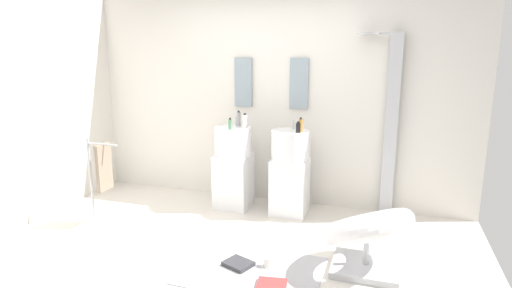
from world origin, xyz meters
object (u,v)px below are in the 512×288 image
(towel_rack, at_px, (102,169))
(magazine_charcoal, at_px, (238,264))
(lounge_chair, at_px, (367,232))
(soap_bottle_amber, at_px, (301,126))
(pedestal_sink_right, at_px, (290,171))
(pedestal_sink_left, at_px, (233,166))
(soap_bottle_green, at_px, (230,124))
(soap_bottle_black, at_px, (298,128))
(magazine_red, at_px, (272,286))
(shower_column, at_px, (390,122))
(coffee_mug, at_px, (268,262))
(soap_bottle_white, at_px, (245,121))
(soap_bottle_grey, at_px, (239,119))

(towel_rack, distance_m, magazine_charcoal, 1.83)
(lounge_chair, relative_size, soap_bottle_amber, 6.70)
(pedestal_sink_right, distance_m, lounge_chair, 1.43)
(pedestal_sink_left, bearing_deg, soap_bottle_green, -80.07)
(soap_bottle_black, height_order, soap_bottle_amber, soap_bottle_amber)
(pedestal_sink_right, bearing_deg, magazine_red, -81.48)
(shower_column, relative_size, coffee_mug, 24.71)
(towel_rack, xyz_separation_m, magazine_red, (2.05, -0.65, -0.60))
(magazine_charcoal, distance_m, soap_bottle_black, 1.64)
(shower_column, distance_m, lounge_chair, 1.58)
(pedestal_sink_left, height_order, coffee_mug, pedestal_sink_left)
(coffee_mug, distance_m, soap_bottle_white, 1.76)
(pedestal_sink_right, xyz_separation_m, shower_column, (1.05, 0.32, 0.57))
(pedestal_sink_left, relative_size, soap_bottle_black, 8.73)
(magazine_red, xyz_separation_m, soap_bottle_black, (-0.14, 1.51, 1.01))
(shower_column, distance_m, towel_rack, 3.16)
(magazine_red, distance_m, coffee_mug, 0.33)
(pedestal_sink_left, xyz_separation_m, soap_bottle_grey, (0.03, 0.11, 0.55))
(pedestal_sink_left, distance_m, pedestal_sink_right, 0.69)
(coffee_mug, relative_size, soap_bottle_grey, 0.46)
(soap_bottle_white, bearing_deg, towel_rack, -143.89)
(soap_bottle_white, bearing_deg, magazine_red, -63.84)
(lounge_chair, distance_m, coffee_mug, 0.89)
(soap_bottle_amber, bearing_deg, lounge_chair, -51.49)
(magazine_charcoal, relative_size, soap_bottle_grey, 1.29)
(soap_bottle_grey, bearing_deg, magazine_charcoal, -70.13)
(shower_column, distance_m, magazine_charcoal, 2.31)
(towel_rack, bearing_deg, coffee_mug, -10.18)
(magazine_red, bearing_deg, soap_bottle_green, 113.07)
(magazine_charcoal, height_order, soap_bottle_black, soap_bottle_black)
(magazine_charcoal, height_order, coffee_mug, coffee_mug)
(soap_bottle_grey, relative_size, soap_bottle_green, 1.35)
(towel_rack, xyz_separation_m, soap_bottle_black, (1.92, 0.86, 0.41))
(pedestal_sink_right, xyz_separation_m, towel_rack, (-1.82, -0.94, 0.12))
(pedestal_sink_left, xyz_separation_m, soap_bottle_white, (0.16, -0.01, 0.55))
(soap_bottle_grey, bearing_deg, pedestal_sink_left, -107.83)
(magazine_red, height_order, soap_bottle_amber, soap_bottle_amber)
(lounge_chair, distance_m, soap_bottle_amber, 1.47)
(soap_bottle_amber, xyz_separation_m, soap_bottle_green, (-0.79, -0.09, -0.01))
(shower_column, bearing_deg, soap_bottle_grey, -172.73)
(coffee_mug, relative_size, soap_bottle_white, 0.48)
(pedestal_sink_right, distance_m, soap_bottle_black, 0.54)
(soap_bottle_black, bearing_deg, magazine_charcoal, -100.42)
(towel_rack, distance_m, soap_bottle_grey, 1.62)
(soap_bottle_grey, distance_m, soap_bottle_white, 0.17)
(pedestal_sink_left, xyz_separation_m, magazine_red, (0.93, -1.60, -0.49))
(towel_rack, height_order, soap_bottle_grey, soap_bottle_grey)
(magazine_red, bearing_deg, magazine_charcoal, 137.84)
(pedestal_sink_right, height_order, soap_bottle_amber, soap_bottle_amber)
(pedestal_sink_left, height_order, pedestal_sink_right, same)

